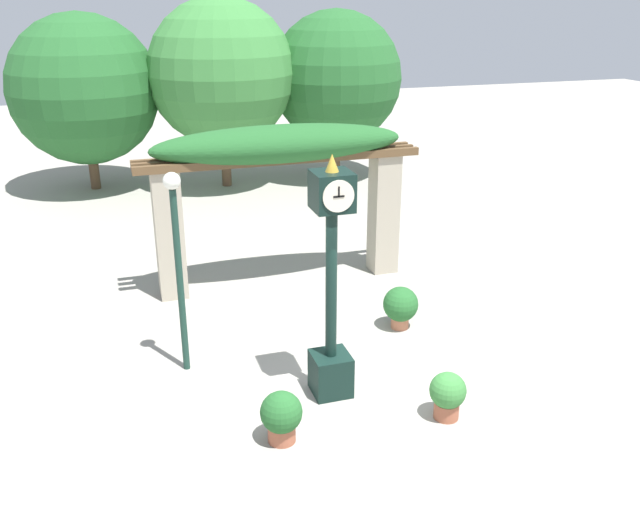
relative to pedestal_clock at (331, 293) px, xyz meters
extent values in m
plane|color=gray|center=(0.34, -0.16, -1.54)|extent=(60.00, 60.00, 0.00)
cube|color=black|center=(0.00, 0.00, -1.24)|extent=(0.53, 0.53, 0.60)
cylinder|color=black|center=(0.00, 0.00, 0.10)|extent=(0.16, 0.16, 2.08)
cylinder|color=gold|center=(0.00, 0.00, 1.16)|extent=(0.25, 0.25, 0.04)
cube|color=black|center=(0.00, 0.00, 1.43)|extent=(0.50, 0.50, 0.50)
cylinder|color=beige|center=(0.00, -0.26, 1.43)|extent=(0.41, 0.02, 0.41)
cylinder|color=beige|center=(0.00, 0.26, 1.43)|extent=(0.41, 0.02, 0.41)
cube|color=black|center=(0.00, -0.27, 1.43)|extent=(0.14, 0.01, 0.02)
cube|color=black|center=(0.00, -0.27, 1.49)|extent=(0.02, 0.01, 0.13)
cone|color=gold|center=(0.00, 0.00, 1.79)|extent=(0.17, 0.17, 0.23)
cube|color=#A89E89|center=(-1.76, 4.02, -0.34)|extent=(0.50, 0.50, 2.42)
cube|color=#A89E89|center=(2.44, 4.02, -0.34)|extent=(0.50, 0.50, 2.42)
cube|color=brown|center=(0.34, 3.77, 0.95)|extent=(5.31, 0.11, 0.15)
cube|color=brown|center=(0.34, 4.02, 0.95)|extent=(5.31, 0.11, 0.15)
cube|color=brown|center=(0.34, 4.27, 0.95)|extent=(5.31, 0.11, 0.15)
ellipsoid|color=#235B28|center=(0.34, 4.02, 1.19)|extent=(4.71, 1.10, 0.70)
cylinder|color=#9E563D|center=(-0.95, -0.88, -1.43)|extent=(0.36, 0.36, 0.22)
sphere|color=#235B28|center=(-0.95, -0.88, -1.12)|extent=(0.54, 0.54, 0.54)
cylinder|color=#B26B4C|center=(1.75, 1.53, -1.44)|extent=(0.30, 0.30, 0.21)
sphere|color=#235B28|center=(1.75, 1.53, -1.11)|extent=(0.59, 0.59, 0.59)
cylinder|color=#9E563D|center=(1.28, -1.06, -1.43)|extent=(0.34, 0.34, 0.23)
sphere|color=#387A38|center=(1.28, -1.06, -1.12)|extent=(0.49, 0.49, 0.49)
cylinder|color=#19382D|center=(-1.87, 1.28, -0.14)|extent=(0.10, 0.10, 2.80)
sphere|color=white|center=(-1.87, 1.28, 1.38)|extent=(0.24, 0.24, 0.24)
cylinder|color=brown|center=(-3.11, 12.27, -0.85)|extent=(0.28, 0.28, 1.38)
sphere|color=#235B28|center=(-3.11, 12.27, 1.28)|extent=(4.11, 4.11, 4.11)
cylinder|color=brown|center=(0.58, 11.46, -0.65)|extent=(0.28, 0.28, 1.79)
sphere|color=#387A38|center=(0.58, 11.46, 1.69)|extent=(4.10, 4.10, 4.10)
cylinder|color=brown|center=(3.95, 11.43, -0.72)|extent=(0.28, 0.28, 1.65)
sphere|color=#235B28|center=(3.95, 11.43, 1.45)|extent=(3.85, 3.85, 3.85)
camera|label=1|loc=(-2.64, -7.86, 3.77)|focal=38.00mm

